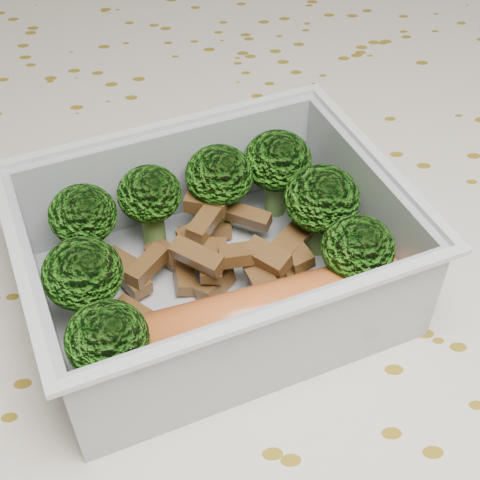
{
  "coord_description": "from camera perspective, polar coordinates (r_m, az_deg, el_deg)",
  "views": [
    {
      "loc": [
        -0.01,
        -0.27,
        1.04
      ],
      "look_at": [
        0.01,
        -0.01,
        0.78
      ],
      "focal_mm": 50.0,
      "sensor_mm": 36.0,
      "label": 1
    }
  ],
  "objects": [
    {
      "name": "dining_table",
      "position": [
        0.46,
        -0.91,
        -9.37
      ],
      "size": [
        1.4,
        0.9,
        0.75
      ],
      "color": "brown",
      "rests_on": "ground"
    },
    {
      "name": "tablecloth",
      "position": [
        0.42,
        -0.99,
        -5.34
      ],
      "size": [
        1.46,
        0.96,
        0.19
      ],
      "color": "silver",
      "rests_on": "dining_table"
    },
    {
      "name": "lunch_container",
      "position": [
        0.36,
        -2.12,
        -2.19
      ],
      "size": [
        0.23,
        0.2,
        0.07
      ],
      "color": "silver",
      "rests_on": "tablecloth"
    },
    {
      "name": "broccoli_florets",
      "position": [
        0.35,
        -2.62,
        1.45
      ],
      "size": [
        0.18,
        0.16,
        0.06
      ],
      "color": "#608C3F",
      "rests_on": "lunch_container"
    },
    {
      "name": "meat_pile",
      "position": [
        0.37,
        -2.12,
        -1.26
      ],
      "size": [
        0.12,
        0.09,
        0.03
      ],
      "color": "brown",
      "rests_on": "lunch_container"
    },
    {
      "name": "sausage",
      "position": [
        0.33,
        1.12,
        -6.54
      ],
      "size": [
        0.17,
        0.06,
        0.03
      ],
      "color": "#D15F27",
      "rests_on": "lunch_container"
    }
  ]
}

